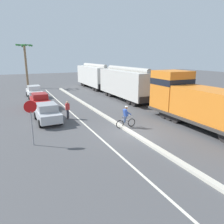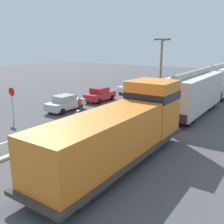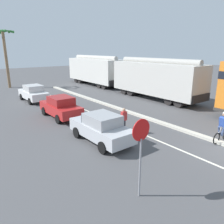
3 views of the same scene
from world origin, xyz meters
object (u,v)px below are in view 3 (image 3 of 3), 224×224
(parked_car_red, at_px, (61,107))
(parked_car_white, at_px, (33,93))
(parked_car_silver, at_px, (101,128))
(pedestrian_by_cars, at_px, (124,120))
(stop_sign, at_px, (141,144))
(palm_tree_near, at_px, (4,45))
(hopper_car_lead, at_px, (156,79))
(cyclist, at_px, (222,128))
(hopper_car_middle, at_px, (95,70))

(parked_car_red, bearing_deg, parked_car_white, 89.05)
(parked_car_silver, bearing_deg, parked_car_white, 88.93)
(parked_car_silver, bearing_deg, pedestrian_by_cars, 5.25)
(stop_sign, height_order, palm_tree_near, palm_tree_near)
(parked_car_silver, distance_m, stop_sign, 5.18)
(hopper_car_lead, relative_size, parked_car_silver, 2.50)
(cyclist, xyz_separation_m, palm_tree_near, (-5.15, 26.49, 4.76))
(hopper_car_middle, distance_m, parked_car_silver, 20.50)
(palm_tree_near, height_order, pedestrian_by_cars, palm_tree_near)
(hopper_car_middle, bearing_deg, parked_car_white, -154.59)
(parked_car_silver, bearing_deg, palm_tree_near, 89.51)
(hopper_car_lead, xyz_separation_m, cyclist, (-5.46, -9.90, -1.26))
(hopper_car_lead, height_order, cyclist, hopper_car_lead)
(parked_car_silver, distance_m, parked_car_white, 12.36)
(hopper_car_lead, xyz_separation_m, hopper_car_middle, (0.00, 11.60, 0.00))
(parked_car_red, xyz_separation_m, parked_car_white, (0.11, 6.71, 0.00))
(parked_car_red, height_order, cyclist, cyclist)
(pedestrian_by_cars, bearing_deg, stop_sign, -124.84)
(hopper_car_middle, xyz_separation_m, pedestrian_by_cars, (-9.01, -17.21, -1.23))
(hopper_car_lead, height_order, parked_car_silver, hopper_car_lead)
(palm_tree_near, xyz_separation_m, pedestrian_by_cars, (1.60, -22.21, -4.73))
(hopper_car_middle, relative_size, parked_car_red, 2.51)
(hopper_car_middle, bearing_deg, hopper_car_lead, -90.00)
(palm_tree_near, bearing_deg, hopper_car_lead, -57.40)
(hopper_car_lead, height_order, palm_tree_near, palm_tree_near)
(hopper_car_lead, bearing_deg, pedestrian_by_cars, -148.07)
(parked_car_silver, xyz_separation_m, parked_car_red, (0.12, 5.64, 0.00))
(hopper_car_middle, height_order, stop_sign, hopper_car_middle)
(hopper_car_middle, xyz_separation_m, palm_tree_near, (-10.61, 4.99, 3.50))
(hopper_car_lead, relative_size, stop_sign, 3.68)
(hopper_car_lead, distance_m, palm_tree_near, 20.00)
(hopper_car_middle, height_order, parked_car_red, hopper_car_middle)
(parked_car_red, bearing_deg, parked_car_silver, -91.23)
(parked_car_white, relative_size, cyclist, 2.48)
(cyclist, bearing_deg, hopper_car_lead, 61.11)
(hopper_car_middle, xyz_separation_m, parked_car_silver, (-10.80, -17.38, -1.26))
(cyclist, bearing_deg, stop_sign, -174.75)
(parked_car_silver, height_order, palm_tree_near, palm_tree_near)
(cyclist, xyz_separation_m, stop_sign, (-6.97, -0.64, 1.21))
(palm_tree_near, distance_m, pedestrian_by_cars, 22.76)
(parked_car_white, height_order, stop_sign, stop_sign)
(hopper_car_lead, bearing_deg, stop_sign, -139.72)
(stop_sign, distance_m, palm_tree_near, 27.43)
(parked_car_silver, height_order, stop_sign, stop_sign)
(hopper_car_lead, bearing_deg, cyclist, -118.89)
(hopper_car_lead, xyz_separation_m, palm_tree_near, (-10.61, 16.59, 3.50))
(hopper_car_lead, distance_m, hopper_car_middle, 11.60)
(parked_car_red, bearing_deg, cyclist, -61.89)
(parked_car_silver, xyz_separation_m, stop_sign, (-1.64, -4.76, 1.21))
(parked_car_silver, bearing_deg, stop_sign, -108.95)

